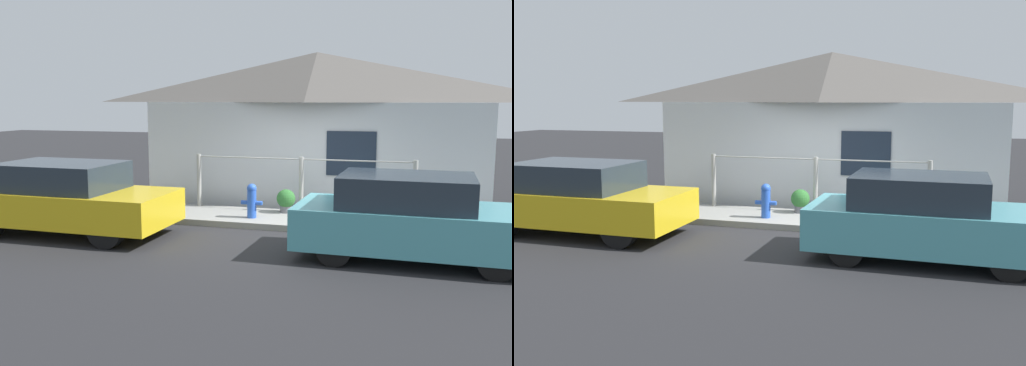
% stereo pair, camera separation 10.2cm
% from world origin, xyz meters
% --- Properties ---
extents(ground_plane, '(60.00, 60.00, 0.00)m').
position_xyz_m(ground_plane, '(0.00, 0.00, 0.00)').
color(ground_plane, '#262628').
extents(sidewalk, '(24.00, 1.60, 0.13)m').
position_xyz_m(sidewalk, '(0.00, 0.80, 0.06)').
color(sidewalk, gray).
rests_on(sidewalk, ground_plane).
extents(house, '(8.37, 2.23, 3.70)m').
position_xyz_m(house, '(0.00, 3.07, 2.92)').
color(house, silver).
rests_on(house, ground_plane).
extents(fence, '(4.90, 0.10, 1.21)m').
position_xyz_m(fence, '(0.00, 1.45, 0.79)').
color(fence, '#999993').
rests_on(fence, sidewalk).
extents(car_left, '(4.06, 1.84, 1.38)m').
position_xyz_m(car_left, '(-4.00, -1.32, 0.70)').
color(car_left, gold).
rests_on(car_left, ground_plane).
extents(car_right, '(3.84, 1.80, 1.39)m').
position_xyz_m(car_right, '(2.41, -1.32, 0.68)').
color(car_right, teal).
rests_on(car_right, ground_plane).
extents(fire_hydrant, '(0.45, 0.20, 0.72)m').
position_xyz_m(fire_hydrant, '(-0.85, 0.52, 0.50)').
color(fire_hydrant, blue).
rests_on(fire_hydrant, sidewalk).
extents(potted_plant_near_hydrant, '(0.41, 0.41, 0.51)m').
position_xyz_m(potted_plant_near_hydrant, '(-0.29, 1.26, 0.41)').
color(potted_plant_near_hydrant, slate).
rests_on(potted_plant_near_hydrant, sidewalk).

